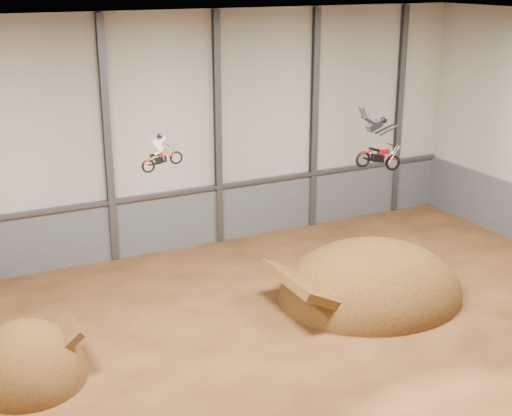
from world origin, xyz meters
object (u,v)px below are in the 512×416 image
at_px(takeoff_ramp, 29,377).
at_px(fmx_rider_a, 163,149).
at_px(landing_ramp, 370,296).
at_px(fmx_rider_b, 378,140).

distance_m(takeoff_ramp, fmx_rider_a, 11.21).
bearing_deg(landing_ramp, fmx_rider_a, 168.45).
xyz_separation_m(landing_ramp, fmx_rider_b, (-1.17, -1.47, 8.70)).
relative_size(fmx_rider_a, fmx_rider_b, 0.61).
bearing_deg(fmx_rider_a, landing_ramp, -8.63).
height_order(takeoff_ramp, landing_ramp, landing_ramp).
relative_size(takeoff_ramp, fmx_rider_a, 2.85).
bearing_deg(fmx_rider_a, takeoff_ramp, -160.30).
bearing_deg(landing_ramp, fmx_rider_b, -128.45).
height_order(fmx_rider_a, fmx_rider_b, fmx_rider_b).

